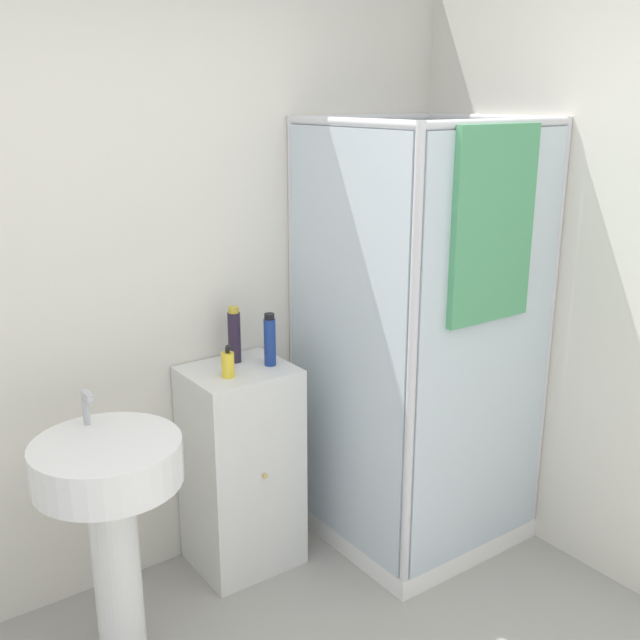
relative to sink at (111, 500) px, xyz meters
The scene contains 7 objects.
wall_back 0.79m from the sink, 69.05° to the left, with size 6.40×0.06×2.50m, color silver.
shower_enclosure 1.38m from the sink, ahead, with size 0.82×0.85×1.89m.
vanity_cabinet 0.72m from the sink, 20.74° to the left, with size 0.43×0.39×0.90m.
sink is the anchor object (origin of this frame).
soap_dispenser 0.68m from the sink, 18.17° to the left, with size 0.05×0.05×0.13m.
shampoo_bottle_tall_black 0.85m from the sink, 25.64° to the left, with size 0.05×0.05×0.24m.
shampoo_bottle_blue 0.89m from the sink, 14.89° to the left, with size 0.05×0.05×0.22m.
Camera 1 is at (-0.93, -1.05, 1.97)m, focal length 42.00 mm.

